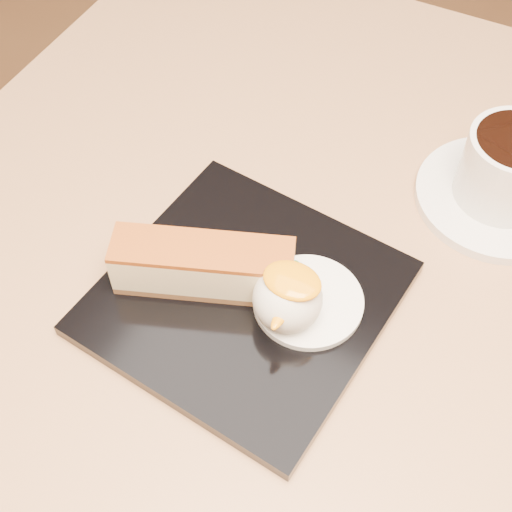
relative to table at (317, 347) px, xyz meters
The scene contains 10 objects.
ground 0.56m from the table, ahead, with size 5.00×5.00×0.00m, color brown.
table is the anchor object (origin of this frame).
dessert_plate 0.18m from the table, 122.24° to the right, with size 0.22×0.22×0.01m, color black.
cheesecake 0.22m from the table, 136.18° to the right, with size 0.15×0.09×0.05m.
cream_smear 0.18m from the table, 85.70° to the right, with size 0.09×0.09×0.01m, color white.
ice_cream_scoop 0.21m from the table, 94.20° to the right, with size 0.05×0.05×0.05m, color white.
mango_sauce 0.23m from the table, 92.80° to the right, with size 0.05×0.04×0.01m, color #FD9708.
mint_sprig 0.18m from the table, 126.96° to the right, with size 0.03×0.02×0.00m.
saucer 0.24m from the table, 50.09° to the left, with size 0.15×0.15×0.01m, color white.
coffee_cup 0.27m from the table, 49.75° to the left, with size 0.11×0.08×0.07m.
Camera 1 is at (0.11, -0.36, 1.22)m, focal length 50.00 mm.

